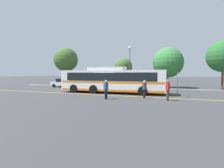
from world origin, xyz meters
The scene contains 15 objects.
ground_plane centered at (0.00, 0.00, 0.00)m, with size 220.00×220.00×0.00m, color #38383A.
lane_strip_0 centered at (0.57, -2.02, 0.00)m, with size 0.20×32.48×0.01m, color gold.
curb_strip centered at (0.57, 7.31, 0.07)m, with size 40.48×0.36×0.15m, color #99999E.
transit_bus centered at (0.55, 0.18, 1.57)m, with size 12.86×3.00×3.11m.
parked_car_0 centered at (-10.41, 5.70, 0.73)m, with size 4.09×2.03×1.46m.
parked_car_1 centered at (-3.73, 5.68, 0.73)m, with size 4.82×2.07×1.44m.
pedestrian_0 centered at (1.80, -4.66, 1.00)m, with size 0.35×0.47×1.75m.
pedestrian_1 centered at (7.14, -3.55, 1.05)m, with size 0.36×0.47×1.82m.
pedestrian_2 centered at (4.97, -2.72, 0.96)m, with size 0.44×0.46×1.69m.
bus_stop_sign centered at (7.91, -0.21, 1.59)m, with size 0.07×0.40×2.52m.
street_lamp centered at (0.66, 8.02, 4.63)m, with size 0.47×0.47×6.68m.
tree_0 centered at (6.40, 10.24, 4.11)m, with size 4.87×4.87×6.55m.
tree_1 centered at (13.89, 9.40, 4.79)m, with size 4.53×4.53×7.06m.
tree_2 centered at (-14.27, 11.93, 5.25)m, with size 5.03×5.03×7.78m.
tree_3 centered at (-1.65, 12.11, 3.57)m, with size 3.32×3.32×5.24m.
Camera 1 is at (7.91, -19.33, 2.37)m, focal length 28.00 mm.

